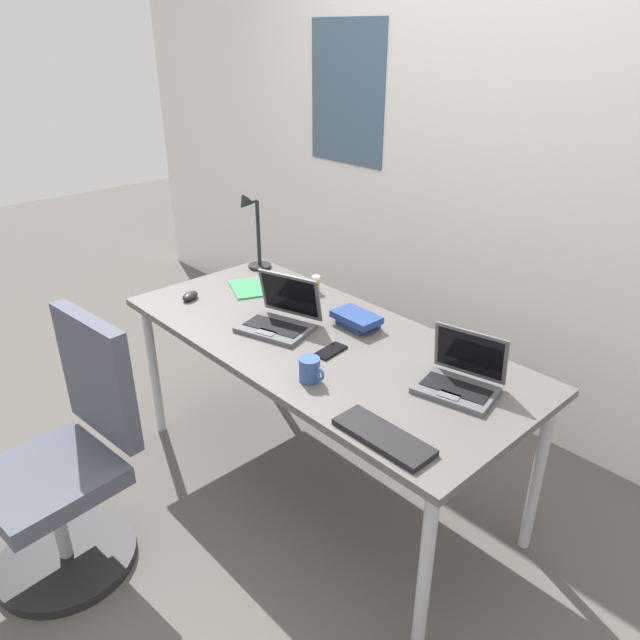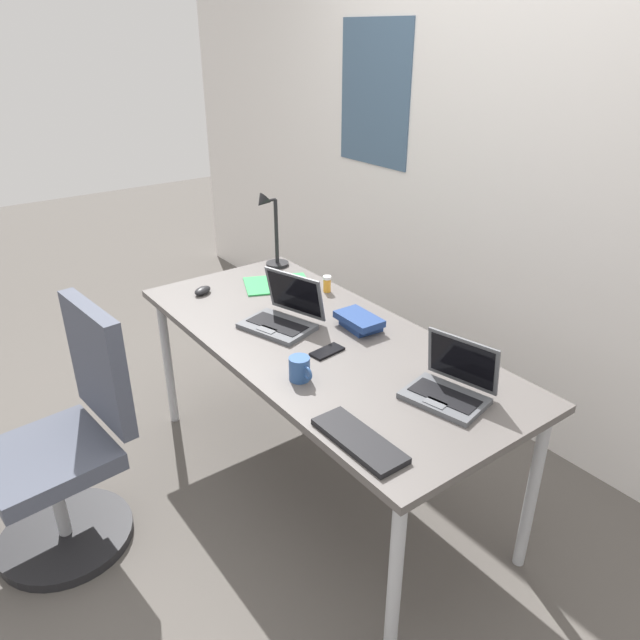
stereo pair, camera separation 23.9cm
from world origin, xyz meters
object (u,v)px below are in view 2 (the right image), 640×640
object	(u,v)px
coffee_mug	(300,369)
office_chair	(70,453)
cell_phone	(327,351)
laptop_front_left	(283,316)
laptop_by_keyboard	(450,386)
pill_bottle	(327,284)
paper_folder_center	(277,284)
book_stack	(360,321)
external_keyboard	(359,440)
desk_lamp	(271,231)
computer_mouse	(203,290)

from	to	relation	value
coffee_mug	office_chair	size ratio (longest dim) A/B	0.12
office_chair	cell_phone	bearing A→B (deg)	63.79
laptop_front_left	cell_phone	size ratio (longest dim) A/B	2.56
laptop_by_keyboard	coffee_mug	size ratio (longest dim) A/B	2.70
pill_bottle	paper_folder_center	xyz separation A→B (m)	(-0.21, -0.15, -0.04)
pill_bottle	book_stack	size ratio (longest dim) A/B	0.38
laptop_front_left	laptop_by_keyboard	world-z (taller)	laptop_front_left
external_keyboard	coffee_mug	xyz separation A→B (m)	(-0.41, 0.06, 0.03)
external_keyboard	pill_bottle	distance (m)	1.17
desk_lamp	office_chair	world-z (taller)	desk_lamp
pill_bottle	paper_folder_center	bearing A→B (deg)	-145.31
computer_mouse	coffee_mug	bearing A→B (deg)	-28.97
paper_folder_center	book_stack	bearing A→B (deg)	2.12
external_keyboard	book_stack	world-z (taller)	book_stack
computer_mouse	laptop_by_keyboard	bearing A→B (deg)	-12.72
laptop_front_left	paper_folder_center	bearing A→B (deg)	150.38
desk_lamp	pill_bottle	xyz separation A→B (m)	(0.44, 0.03, -0.16)
laptop_front_left	book_stack	distance (m)	0.32
laptop_front_left	desk_lamp	bearing A→B (deg)	151.42
book_stack	coffee_mug	world-z (taller)	coffee_mug
laptop_front_left	laptop_by_keyboard	distance (m)	0.81
laptop_by_keyboard	cell_phone	world-z (taller)	laptop_by_keyboard
laptop_by_keyboard	book_stack	world-z (taller)	laptop_by_keyboard
desk_lamp	laptop_front_left	bearing A→B (deg)	-28.58
book_stack	laptop_front_left	bearing A→B (deg)	-131.23
desk_lamp	computer_mouse	xyz separation A→B (m)	(0.11, -0.46, -0.18)
coffee_mug	computer_mouse	bearing A→B (deg)	175.70
laptop_by_keyboard	book_stack	bearing A→B (deg)	171.22
desk_lamp	cell_phone	world-z (taller)	desk_lamp
external_keyboard	coffee_mug	size ratio (longest dim) A/B	2.92
cell_phone	coffee_mug	bearing A→B (deg)	-69.75
book_stack	computer_mouse	bearing A→B (deg)	-153.14
external_keyboard	book_stack	xyz separation A→B (m)	(-0.59, 0.50, 0.02)
desk_lamp	book_stack	distance (m)	0.85
coffee_mug	paper_folder_center	bearing A→B (deg)	152.51
cell_phone	coffee_mug	world-z (taller)	coffee_mug
laptop_by_keyboard	paper_folder_center	xyz separation A→B (m)	(-1.19, 0.07, -0.04)
cell_phone	pill_bottle	distance (m)	0.60
cell_phone	paper_folder_center	size ratio (longest dim) A/B	0.44
pill_bottle	office_chair	world-z (taller)	office_chair
laptop_by_keyboard	coffee_mug	distance (m)	0.52
desk_lamp	book_stack	world-z (taller)	desk_lamp
book_stack	office_chair	size ratio (longest dim) A/B	0.21
external_keyboard	book_stack	size ratio (longest dim) A/B	1.60
computer_mouse	coffee_mug	distance (m)	0.91
paper_folder_center	pill_bottle	bearing A→B (deg)	34.69
desk_lamp	paper_folder_center	world-z (taller)	desk_lamp
desk_lamp	laptop_front_left	distance (m)	0.72
cell_phone	office_chair	distance (m)	1.07
laptop_by_keyboard	paper_folder_center	bearing A→B (deg)	176.75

